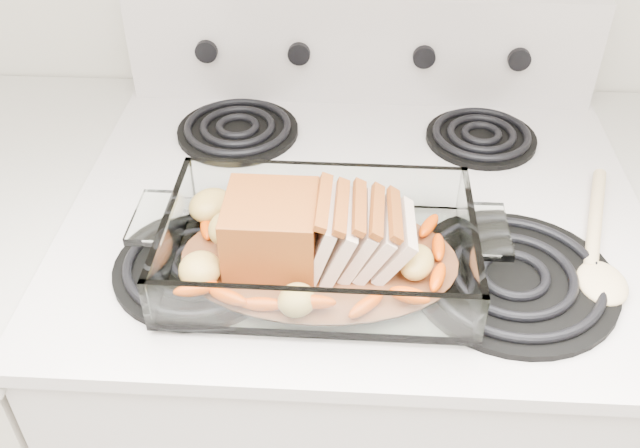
{
  "coord_description": "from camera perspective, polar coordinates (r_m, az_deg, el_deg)",
  "views": [
    {
      "loc": [
        -0.01,
        0.86,
        1.53
      ],
      "look_at": [
        -0.04,
        1.52,
        0.99
      ],
      "focal_mm": 40.0,
      "sensor_mm": 36.0,
      "label": 1
    }
  ],
  "objects": [
    {
      "name": "electric_range",
      "position": [
        1.32,
        2.3,
        -13.88
      ],
      "size": [
        0.78,
        0.7,
        1.12
      ],
      "color": "silver",
      "rests_on": "ground"
    },
    {
      "name": "baking_dish",
      "position": [
        0.86,
        -0.08,
        -2.34
      ],
      "size": [
        0.37,
        0.24,
        0.07
      ],
      "rotation": [
        0.0,
        0.0,
        -0.01
      ],
      "color": "white",
      "rests_on": "electric_range"
    },
    {
      "name": "pork_roast",
      "position": [
        0.84,
        -1.55,
        -0.71
      ],
      "size": [
        0.22,
        0.11,
        0.09
      ],
      "rotation": [
        0.0,
        0.0,
        0.33
      ],
      "color": "brown",
      "rests_on": "baking_dish"
    },
    {
      "name": "roast_vegetables",
      "position": [
        0.88,
        -0.18,
        -0.63
      ],
      "size": [
        0.32,
        0.17,
        0.04
      ],
      "rotation": [
        0.0,
        0.0,
        -0.28
      ],
      "color": "#F84900",
      "rests_on": "baking_dish"
    },
    {
      "name": "wooden_spoon",
      "position": [
        0.95,
        21.43,
        -2.18
      ],
      "size": [
        0.09,
        0.27,
        0.02
      ],
      "rotation": [
        0.0,
        0.0,
        -0.29
      ],
      "color": "beige",
      "rests_on": "electric_range"
    }
  ]
}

